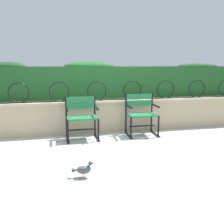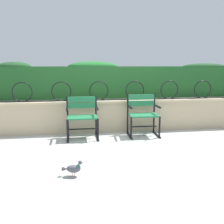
# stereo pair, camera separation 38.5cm
# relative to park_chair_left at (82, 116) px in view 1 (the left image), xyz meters

# --- Properties ---
(ground_plane) EXTENTS (60.00, 60.00, 0.00)m
(ground_plane) POSITION_rel_park_chair_left_xyz_m (0.58, -0.26, -0.46)
(ground_plane) COLOR #ADADA8
(stone_wall) EXTENTS (8.37, 0.41, 0.70)m
(stone_wall) POSITION_rel_park_chair_left_xyz_m (0.58, 0.48, -0.11)
(stone_wall) COLOR tan
(stone_wall) RESTS_ON ground
(iron_arch_fence) EXTENTS (7.82, 0.02, 0.42)m
(iron_arch_fence) POSITION_rel_park_chair_left_xyz_m (0.41, 0.40, 0.42)
(iron_arch_fence) COLOR black
(iron_arch_fence) RESTS_ON stone_wall
(hedge_row) EXTENTS (8.21, 0.51, 0.85)m
(hedge_row) POSITION_rel_park_chair_left_xyz_m (0.58, 0.91, 0.63)
(hedge_row) COLOR #1E5123
(hedge_row) RESTS_ON stone_wall
(park_chair_left) EXTENTS (0.63, 0.52, 0.84)m
(park_chair_left) POSITION_rel_park_chair_left_xyz_m (0.00, 0.00, 0.00)
(park_chair_left) COLOR #237547
(park_chair_left) RESTS_ON ground
(park_chair_right) EXTENTS (0.64, 0.54, 0.87)m
(park_chair_right) POSITION_rel_park_chair_left_xyz_m (1.27, 0.03, 0.01)
(park_chair_right) COLOR #237547
(park_chair_right) RESTS_ON ground
(pigeon_near_chairs) EXTENTS (0.29, 0.14, 0.22)m
(pigeon_near_chairs) POSITION_rel_park_chair_left_xyz_m (-0.18, -1.83, -0.35)
(pigeon_near_chairs) COLOR #5B5B66
(pigeon_near_chairs) RESTS_ON ground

